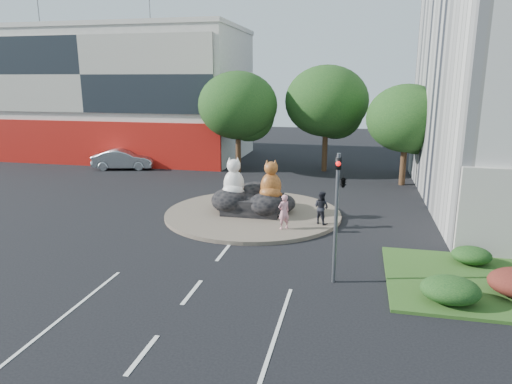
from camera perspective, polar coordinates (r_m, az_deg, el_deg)
ground at (r=17.24m, az=-8.00°, el=-12.30°), size 120.00×120.00×0.00m
roundabout_island at (r=26.16m, az=-0.38°, el=-2.70°), size 10.00×10.00×0.20m
rock_plinth at (r=26.01m, az=-0.38°, el=-1.54°), size 3.20×2.60×0.90m
shophouse_block at (r=48.51m, az=-16.97°, el=11.66°), size 25.20×12.30×17.40m
tree_left at (r=37.80m, az=-2.15°, el=10.36°), size 6.46×6.46×8.27m
tree_mid at (r=38.64m, az=8.90°, el=10.74°), size 6.84×6.84×8.76m
tree_right at (r=34.80m, az=18.39°, el=8.34°), size 5.70×5.70×7.30m
hedge_near_green at (r=17.28m, az=23.12°, el=-11.18°), size 2.00×1.60×0.90m
hedge_back_green at (r=21.07m, az=25.33°, el=-7.16°), size 1.60×1.28×0.72m
traffic_light at (r=16.91m, az=10.44°, el=0.16°), size 0.44×1.24×5.00m
cat_white at (r=25.71m, az=-2.79°, el=1.89°), size 1.51×1.36×2.26m
cat_tabby at (r=25.16m, az=1.88°, el=1.58°), size 1.59×1.46×2.22m
kitten_calico at (r=25.53m, az=-3.74°, el=-1.77°), size 0.74×0.70×0.98m
kitten_white at (r=25.08m, az=3.26°, el=-2.29°), size 0.59×0.55×0.78m
pedestrian_pink at (r=23.01m, az=3.50°, el=-2.48°), size 0.77×0.75×1.78m
pedestrian_dark at (r=24.05m, az=8.17°, el=-1.92°), size 1.07×1.01×1.75m
parked_car at (r=41.13m, az=-16.25°, el=3.92°), size 5.41×3.01×1.69m
litter_bin at (r=17.34m, az=22.80°, el=-11.44°), size 0.51×0.51×0.70m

